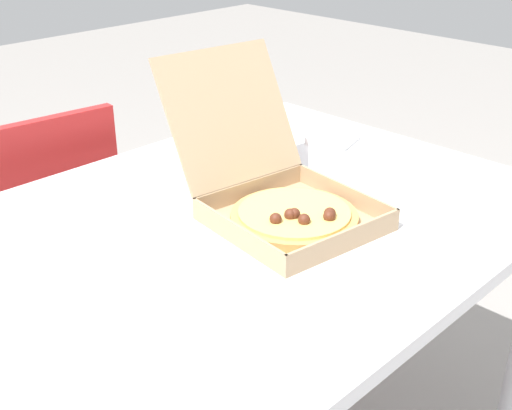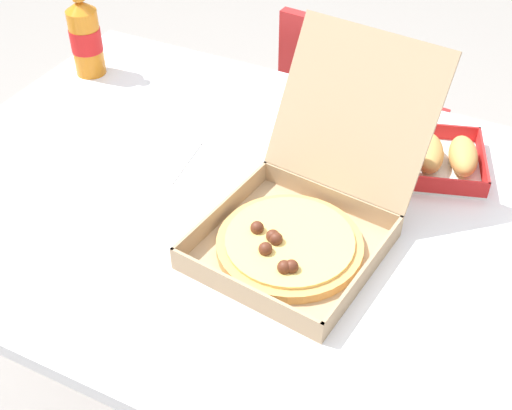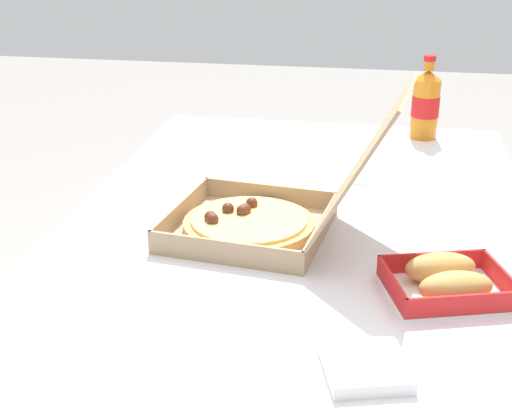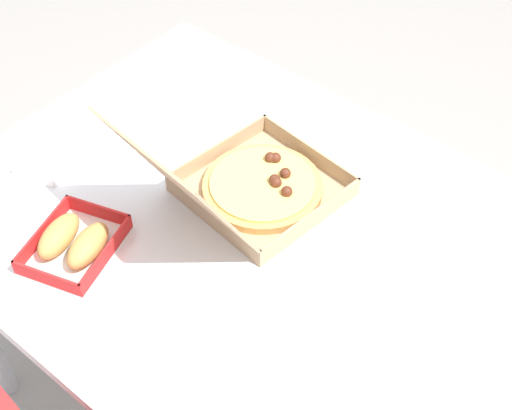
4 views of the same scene
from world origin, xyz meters
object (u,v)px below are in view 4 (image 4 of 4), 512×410
object	(u,v)px
paper_menu	(387,332)
bread_side_box	(74,242)
napkin_pile	(47,162)
pizza_box_open	(250,186)

from	to	relation	value
paper_menu	bread_side_box	bearing A→B (deg)	15.42
paper_menu	napkin_pile	size ratio (longest dim) A/B	1.91
bread_side_box	napkin_pile	xyz separation A→B (m)	(0.24, -0.12, -0.02)
pizza_box_open	paper_menu	world-z (taller)	pizza_box_open
bread_side_box	paper_menu	bearing A→B (deg)	-158.26
pizza_box_open	napkin_pile	world-z (taller)	pizza_box_open
bread_side_box	napkin_pile	size ratio (longest dim) A/B	2.06
pizza_box_open	bread_side_box	size ratio (longest dim) A/B	2.05
pizza_box_open	napkin_pile	bearing A→B (deg)	25.90
pizza_box_open	napkin_pile	xyz separation A→B (m)	(0.41, 0.20, -0.03)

